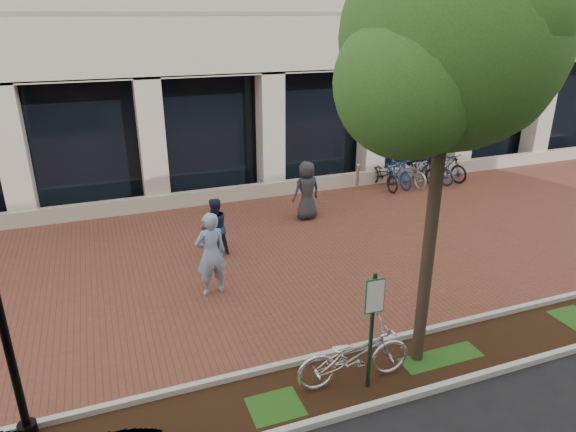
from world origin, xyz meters
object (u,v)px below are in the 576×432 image
object	(u,v)px
pedestrian_mid	(215,228)
bollard	(357,177)
locked_bicycle	(354,355)
bike_rack_cluster	(415,170)
pedestrian_left	(211,254)
street_tree	(452,53)
parking_sign	(373,317)
pedestrian_right	(307,190)

from	to	relation	value
pedestrian_mid	bollard	world-z (taller)	pedestrian_mid
locked_bicycle	bike_rack_cluster	distance (m)	11.73
pedestrian_left	pedestrian_mid	size ratio (longest dim) A/B	1.23
bollard	street_tree	bearing A→B (deg)	-110.96
parking_sign	pedestrian_right	xyz separation A→B (m)	(2.01, 7.62, -0.50)
bollard	locked_bicycle	bearing A→B (deg)	-118.11
locked_bicycle	bollard	xyz separation A→B (m)	(4.95, 9.26, -0.04)
parking_sign	bollard	size ratio (longest dim) A/B	2.21
pedestrian_mid	bike_rack_cluster	xyz separation A→B (m)	(8.42, 3.39, -0.27)
pedestrian_left	bike_rack_cluster	xyz separation A→B (m)	(8.93, 5.30, -0.46)
pedestrian_left	parking_sign	bearing A→B (deg)	105.04
locked_bicycle	bollard	world-z (taller)	locked_bicycle
street_tree	pedestrian_left	size ratio (longest dim) A/B	3.72
pedestrian_right	locked_bicycle	bearing A→B (deg)	63.91
street_tree	bike_rack_cluster	distance (m)	11.81
parking_sign	pedestrian_right	world-z (taller)	parking_sign
pedestrian_left	pedestrian_mid	bearing A→B (deg)	-113.39
street_tree	bollard	distance (m)	10.92
street_tree	pedestrian_left	world-z (taller)	street_tree
locked_bicycle	pedestrian_mid	distance (m)	5.88
street_tree	bollard	size ratio (longest dim) A/B	7.35
parking_sign	locked_bicycle	xyz separation A→B (m)	(-0.17, 0.24, -0.88)
pedestrian_left	bollard	distance (m)	8.50
parking_sign	bike_rack_cluster	world-z (taller)	parking_sign
pedestrian_right	bike_rack_cluster	size ratio (longest dim) A/B	0.51
locked_bicycle	bollard	bearing A→B (deg)	-25.60
pedestrian_mid	pedestrian_right	xyz separation A→B (m)	(3.27, 1.60, 0.12)
locked_bicycle	parking_sign	bearing A→B (deg)	-143.29
street_tree	pedestrian_left	xyz separation A→B (m)	(-3.07, 3.69, -4.47)
pedestrian_left	pedestrian_right	world-z (taller)	pedestrian_left
street_tree	pedestrian_mid	bearing A→B (deg)	114.59
pedestrian_mid	pedestrian_left	bearing A→B (deg)	55.47
locked_bicycle	bike_rack_cluster	xyz separation A→B (m)	(7.32, 9.17, -0.02)
pedestrian_mid	street_tree	bearing A→B (deg)	95.16
pedestrian_left	pedestrian_right	xyz separation A→B (m)	(3.78, 3.50, -0.07)
parking_sign	pedestrian_right	distance (m)	7.89
pedestrian_mid	pedestrian_right	bearing A→B (deg)	-173.32
bollard	bike_rack_cluster	bearing A→B (deg)	-2.29
locked_bicycle	bike_rack_cluster	bearing A→B (deg)	-36.11
parking_sign	bollard	distance (m)	10.68
pedestrian_left	bike_rack_cluster	world-z (taller)	pedestrian_left
bollard	bike_rack_cluster	size ratio (longest dim) A/B	0.28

